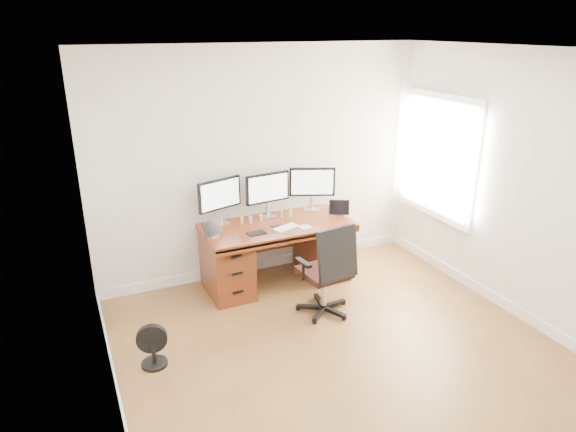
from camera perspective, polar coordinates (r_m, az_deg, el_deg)
name	(u,v)px	position (r m, az deg, el deg)	size (l,w,h in m)	color
ground	(358,369)	(4.80, 7.77, -16.54)	(4.50, 4.50, 0.00)	brown
back_wall	(261,164)	(6.05, -2.97, 5.82)	(4.00, 0.10, 2.70)	white
right_wall	(535,193)	(5.51, 25.79, 2.34)	(0.10, 4.50, 2.70)	white
desk	(276,251)	(6.00, -1.31, -3.90)	(1.70, 0.80, 0.75)	#5F2913
office_chair	(327,285)	(5.40, 4.32, -7.64)	(0.61, 0.60, 1.02)	black
floor_fan	(153,346)	(4.86, -14.78, -13.84)	(0.28, 0.23, 0.40)	black
monitor_left	(220,196)	(5.78, -7.60, 2.22)	(0.53, 0.20, 0.53)	silver
monitor_center	(268,189)	(5.96, -2.27, 2.97)	(0.55, 0.16, 0.53)	silver
monitor_right	(312,183)	(6.19, 2.70, 3.64)	(0.52, 0.25, 0.53)	silver
tablet_left	(213,229)	(5.52, -8.35, -1.44)	(0.24, 0.17, 0.19)	silver
tablet_right	(340,209)	(6.10, 5.75, 0.81)	(0.24, 0.17, 0.19)	silver
keyboard	(286,228)	(5.71, -0.23, -1.30)	(0.30, 0.13, 0.01)	white
trackpad	(305,227)	(5.74, 1.89, -1.25)	(0.13, 0.13, 0.01)	#BABCC1
drawing_tablet	(256,233)	(5.58, -3.53, -1.91)	(0.19, 0.12, 0.01)	black
phone	(276,225)	(5.79, -1.39, -1.04)	(0.12, 0.06, 0.01)	black
figurine_orange	(242,220)	(5.82, -5.15, -0.48)	(0.04, 0.04, 0.09)	#FAA346
figurine_blue	(250,219)	(5.86, -4.20, -0.33)	(0.04, 0.04, 0.09)	#5397E1
figurine_pink	(261,217)	(5.90, -3.02, -0.15)	(0.04, 0.04, 0.09)	pink
figurine_brown	(281,214)	(5.99, -0.76, 0.21)	(0.04, 0.04, 0.09)	olive
figurine_yellow	(290,213)	(6.04, 0.27, 0.37)	(0.04, 0.04, 0.09)	#D5CE5D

